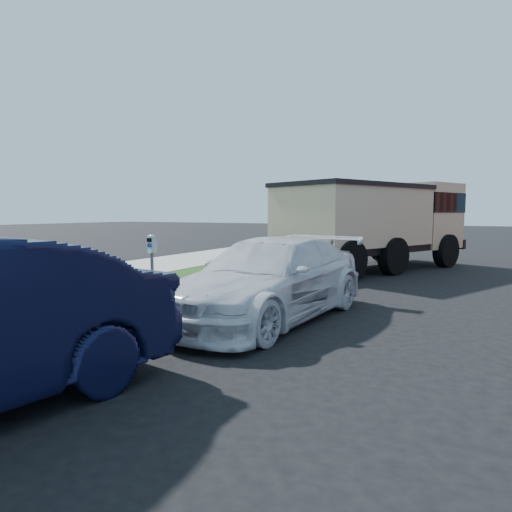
% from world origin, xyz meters
% --- Properties ---
extents(ground, '(120.00, 120.00, 0.00)m').
position_xyz_m(ground, '(0.00, 0.00, 0.00)').
color(ground, black).
rests_on(ground, ground).
extents(streetside, '(6.12, 50.00, 0.15)m').
position_xyz_m(streetside, '(-5.57, 2.00, 0.07)').
color(streetside, gray).
rests_on(streetside, ground).
extents(parking_meter, '(0.18, 0.13, 1.28)m').
position_xyz_m(parking_meter, '(-3.14, 0.13, 1.05)').
color(parking_meter, '#3F4247').
rests_on(parking_meter, ground).
extents(white_wagon, '(2.34, 4.88, 1.37)m').
position_xyz_m(white_wagon, '(-0.86, 0.46, 0.69)').
color(white_wagon, silver).
rests_on(white_wagon, ground).
extents(dump_truck, '(5.19, 7.50, 2.77)m').
position_xyz_m(dump_truck, '(-0.80, 8.30, 1.56)').
color(dump_truck, black).
rests_on(dump_truck, ground).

